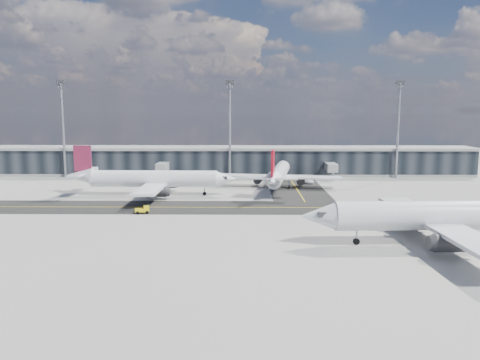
# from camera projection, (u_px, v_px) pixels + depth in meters

# --- Properties ---
(ground) EXTENTS (300.00, 300.00, 0.00)m
(ground) POSITION_uv_depth(u_px,v_px,m) (222.00, 211.00, 93.98)
(ground) COLOR gray
(ground) RESTS_ON ground
(taxiway_lanes) EXTENTS (180.00, 63.00, 0.03)m
(taxiway_lanes) POSITION_uv_depth(u_px,v_px,m) (242.00, 201.00, 104.55)
(taxiway_lanes) COLOR black
(taxiway_lanes) RESTS_ON ground
(terminal_concourse) EXTENTS (152.00, 19.80, 8.80)m
(terminal_concourse) POSITION_uv_depth(u_px,v_px,m) (231.00, 162.00, 147.70)
(terminal_concourse) COLOR black
(terminal_concourse) RESTS_ON ground
(floodlight_masts) EXTENTS (102.50, 0.70, 28.90)m
(floodlight_masts) POSITION_uv_depth(u_px,v_px,m) (230.00, 126.00, 139.15)
(floodlight_masts) COLOR gray
(floodlight_masts) RESTS_ON ground
(airliner_af) EXTENTS (40.07, 34.08, 11.90)m
(airliner_af) POSITION_uv_depth(u_px,v_px,m) (152.00, 179.00, 111.50)
(airliner_af) COLOR white
(airliner_af) RESTS_ON ground
(airliner_redtail) EXTENTS (32.57, 38.04, 11.28)m
(airliner_redtail) POSITION_uv_depth(u_px,v_px,m) (279.00, 174.00, 121.61)
(airliner_redtail) COLOR white
(airliner_redtail) RESTS_ON ground
(airliner_near) EXTENTS (44.76, 38.12, 13.27)m
(airliner_near) POSITION_uv_depth(u_px,v_px,m) (449.00, 216.00, 70.53)
(airliner_near) COLOR silver
(airliner_near) RESTS_ON ground
(baggage_tug) EXTENTS (2.98, 2.03, 1.71)m
(baggage_tug) POSITION_uv_depth(u_px,v_px,m) (143.00, 209.00, 92.05)
(baggage_tug) COLOR yellow
(baggage_tug) RESTS_ON ground
(service_van) EXTENTS (2.91, 5.56, 1.50)m
(service_van) POSITION_uv_depth(u_px,v_px,m) (308.00, 180.00, 130.69)
(service_van) COLOR white
(service_van) RESTS_ON ground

